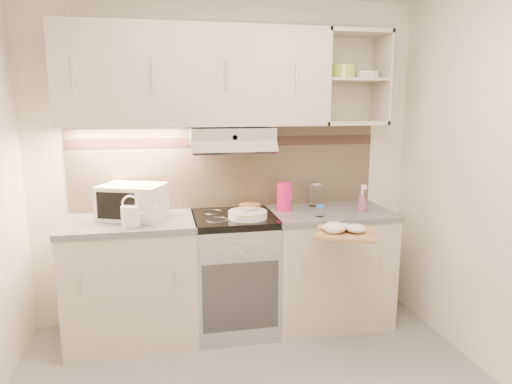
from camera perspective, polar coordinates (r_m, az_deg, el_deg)
room_shell at (r=2.56m, az=-0.34°, el=9.09°), size 3.04×2.84×2.52m
base_cabinet_left at (r=3.50m, az=-15.19°, el=-10.90°), size 0.90×0.60×0.86m
worktop_left at (r=3.36m, az=-15.58°, el=-3.75°), size 0.92×0.62×0.04m
base_cabinet_right at (r=3.71m, az=8.95°, el=-9.37°), size 0.90×0.60×0.86m
worktop_right at (r=3.58m, az=9.17°, el=-2.59°), size 0.92×0.62×0.04m
electric_range at (r=3.52m, az=-2.74°, el=-10.02°), size 0.60×0.60×0.90m
microwave at (r=3.38m, az=-15.15°, el=-1.15°), size 0.52×0.46×0.24m
watering_can at (r=3.19m, az=-15.26°, el=-2.76°), size 0.25×0.13×0.21m
plate_stack at (r=3.28m, az=-1.05°, el=-2.83°), size 0.28×0.28×0.06m
bread_loaf at (r=3.56m, az=-0.74°, el=-1.85°), size 0.17×0.17×0.04m
pink_pitcher at (r=3.51m, az=3.54°, el=-0.57°), size 0.12×0.11×0.22m
glass_jar at (r=3.69m, az=7.42°, el=-0.26°), size 0.10×0.10×0.19m
spice_jar at (r=3.35m, az=8.03°, el=-2.30°), size 0.06×0.06×0.09m
spray_bottle at (r=3.58m, az=13.12°, el=-1.00°), size 0.08×0.08×0.22m
cutting_board at (r=3.08m, az=11.11°, el=-5.06°), size 0.49×0.47×0.02m
dish_towel at (r=3.08m, az=10.67°, el=-4.09°), size 0.36×0.33×0.08m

